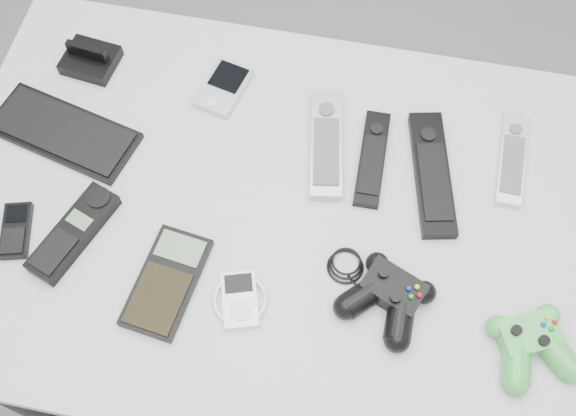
% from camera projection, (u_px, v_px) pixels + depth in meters
% --- Properties ---
extents(floor, '(3.50, 3.50, 0.00)m').
position_uv_depth(floor, '(268.00, 311.00, 1.87)').
color(floor, slate).
rests_on(floor, ground).
extents(desk, '(1.19, 0.76, 0.80)m').
position_uv_depth(desk, '(292.00, 231.00, 1.18)').
color(desk, '#ADACAF').
rests_on(desk, floor).
extents(pda_keyboard, '(0.28, 0.17, 0.02)m').
position_uv_depth(pda_keyboard, '(64.00, 132.00, 1.18)').
color(pda_keyboard, black).
rests_on(pda_keyboard, desk).
extents(dock_bracket, '(0.10, 0.09, 0.05)m').
position_uv_depth(dock_bracket, '(89.00, 56.00, 1.24)').
color(dock_bracket, black).
rests_on(dock_bracket, desk).
extents(pda, '(0.10, 0.12, 0.02)m').
position_uv_depth(pda, '(223.00, 88.00, 1.23)').
color(pda, '#AFB0B7').
rests_on(pda, desk).
extents(remote_silver_a, '(0.09, 0.22, 0.02)m').
position_uv_depth(remote_silver_a, '(326.00, 143.00, 1.17)').
color(remote_silver_a, '#AFB0B7').
rests_on(remote_silver_a, desk).
extents(remote_black_a, '(0.05, 0.19, 0.02)m').
position_uv_depth(remote_black_a, '(372.00, 158.00, 1.16)').
color(remote_black_a, black).
rests_on(remote_black_a, desk).
extents(remote_black_b, '(0.11, 0.24, 0.02)m').
position_uv_depth(remote_black_b, '(432.00, 173.00, 1.14)').
color(remote_black_b, black).
rests_on(remote_black_b, desk).
extents(remote_silver_b, '(0.05, 0.19, 0.02)m').
position_uv_depth(remote_silver_b, '(512.00, 158.00, 1.16)').
color(remote_silver_b, silver).
rests_on(remote_silver_b, desk).
extents(mobile_phone, '(0.07, 0.11, 0.02)m').
position_uv_depth(mobile_phone, '(16.00, 230.00, 1.10)').
color(mobile_phone, black).
rests_on(mobile_phone, desk).
extents(cordless_handset, '(0.11, 0.19, 0.03)m').
position_uv_depth(cordless_handset, '(74.00, 233.00, 1.09)').
color(cordless_handset, black).
rests_on(cordless_handset, desk).
extents(calculator, '(0.11, 0.19, 0.02)m').
position_uv_depth(calculator, '(167.00, 282.00, 1.06)').
color(calculator, black).
rests_on(calculator, desk).
extents(mp3_player, '(0.11, 0.11, 0.02)m').
position_uv_depth(mp3_player, '(240.00, 300.00, 1.05)').
color(mp3_player, white).
rests_on(mp3_player, desk).
extents(controller_black, '(0.26, 0.22, 0.04)m').
position_uv_depth(controller_black, '(389.00, 296.00, 1.03)').
color(controller_black, black).
rests_on(controller_black, desk).
extents(controller_green, '(0.17, 0.17, 0.04)m').
position_uv_depth(controller_green, '(532.00, 343.00, 1.00)').
color(controller_green, green).
rests_on(controller_green, desk).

